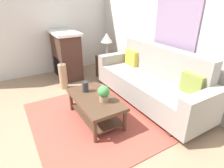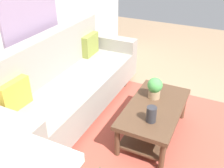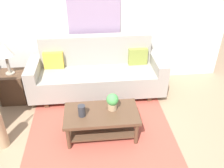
{
  "view_description": "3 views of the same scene",
  "coord_description": "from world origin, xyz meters",
  "px_view_note": "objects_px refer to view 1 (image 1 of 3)",
  "views": [
    {
      "loc": [
        2.39,
        -0.66,
        1.89
      ],
      "look_at": [
        -0.09,
        0.82,
        0.54
      ],
      "focal_mm": 29.63,
      "sensor_mm": 36.0,
      "label": 1
    },
    {
      "loc": [
        -2.39,
        -0.17,
        2.14
      ],
      "look_at": [
        0.06,
        1.01,
        0.55
      ],
      "focal_mm": 41.36,
      "sensor_mm": 36.0,
      "label": 2
    },
    {
      "loc": [
        -0.11,
        -2.31,
        2.66
      ],
      "look_at": [
        0.22,
        0.84,
        0.66
      ],
      "focal_mm": 38.29,
      "sensor_mm": 36.0,
      "label": 3
    }
  ],
  "objects_px": {
    "fireplace": "(66,55)",
    "framed_painting": "(175,27)",
    "couch": "(151,82)",
    "throw_pillow_mustard": "(132,58)",
    "table_lamp": "(107,39)",
    "throw_pillow_olive": "(192,84)",
    "side_table": "(107,67)",
    "potted_plant_tabletop": "(104,93)",
    "floor_vase": "(63,77)",
    "tabletop_vase": "(85,87)",
    "coffee_table": "(95,104)"
  },
  "relations": [
    {
      "from": "couch",
      "to": "tabletop_vase",
      "type": "relative_size",
      "value": 14.15
    },
    {
      "from": "tabletop_vase",
      "to": "fireplace",
      "type": "xyz_separation_m",
      "value": [
        -1.82,
        0.27,
        0.07
      ]
    },
    {
      "from": "fireplace",
      "to": "framed_painting",
      "type": "xyz_separation_m",
      "value": [
        2.1,
        1.41,
        0.83
      ]
    },
    {
      "from": "coffee_table",
      "to": "framed_painting",
      "type": "relative_size",
      "value": 1.13
    },
    {
      "from": "couch",
      "to": "table_lamp",
      "type": "distance_m",
      "value": 1.64
    },
    {
      "from": "side_table",
      "to": "framed_painting",
      "type": "relative_size",
      "value": 0.58
    },
    {
      "from": "fireplace",
      "to": "throw_pillow_olive",
      "type": "bearing_deg",
      "value": 20.4
    },
    {
      "from": "throw_pillow_olive",
      "to": "table_lamp",
      "type": "distance_m",
      "value": 2.36
    },
    {
      "from": "coffee_table",
      "to": "side_table",
      "type": "bearing_deg",
      "value": 144.73
    },
    {
      "from": "couch",
      "to": "throw_pillow_mustard",
      "type": "height_order",
      "value": "couch"
    },
    {
      "from": "floor_vase",
      "to": "coffee_table",
      "type": "bearing_deg",
      "value": 3.22
    },
    {
      "from": "table_lamp",
      "to": "fireplace",
      "type": "bearing_deg",
      "value": -123.02
    },
    {
      "from": "throw_pillow_olive",
      "to": "side_table",
      "type": "xyz_separation_m",
      "value": [
        -2.33,
        -0.21,
        -0.4
      ]
    },
    {
      "from": "tabletop_vase",
      "to": "side_table",
      "type": "height_order",
      "value": "tabletop_vase"
    },
    {
      "from": "couch",
      "to": "throw_pillow_mustard",
      "type": "xyz_separation_m",
      "value": [
        -0.79,
        0.12,
        0.25
      ]
    },
    {
      "from": "side_table",
      "to": "table_lamp",
      "type": "relative_size",
      "value": 0.98
    },
    {
      "from": "coffee_table",
      "to": "floor_vase",
      "type": "relative_size",
      "value": 1.92
    },
    {
      "from": "throw_pillow_mustard",
      "to": "side_table",
      "type": "height_order",
      "value": "throw_pillow_mustard"
    },
    {
      "from": "throw_pillow_mustard",
      "to": "floor_vase",
      "type": "height_order",
      "value": "throw_pillow_mustard"
    },
    {
      "from": "couch",
      "to": "floor_vase",
      "type": "relative_size",
      "value": 4.33
    },
    {
      "from": "side_table",
      "to": "throw_pillow_mustard",
      "type": "bearing_deg",
      "value": 15.87
    },
    {
      "from": "fireplace",
      "to": "floor_vase",
      "type": "height_order",
      "value": "fireplace"
    },
    {
      "from": "potted_plant_tabletop",
      "to": "table_lamp",
      "type": "height_order",
      "value": "table_lamp"
    },
    {
      "from": "throw_pillow_mustard",
      "to": "throw_pillow_olive",
      "type": "bearing_deg",
      "value": 0.0
    },
    {
      "from": "coffee_table",
      "to": "fireplace",
      "type": "relative_size",
      "value": 0.95
    },
    {
      "from": "side_table",
      "to": "fireplace",
      "type": "height_order",
      "value": "fireplace"
    },
    {
      "from": "tabletop_vase",
      "to": "potted_plant_tabletop",
      "type": "distance_m",
      "value": 0.47
    },
    {
      "from": "coffee_table",
      "to": "tabletop_vase",
      "type": "xyz_separation_m",
      "value": [
        -0.28,
        -0.04,
        0.2
      ]
    },
    {
      "from": "throw_pillow_olive",
      "to": "tabletop_vase",
      "type": "xyz_separation_m",
      "value": [
        -1.07,
        -1.35,
        -0.16
      ]
    },
    {
      "from": "throw_pillow_mustard",
      "to": "floor_vase",
      "type": "distance_m",
      "value": 1.59
    },
    {
      "from": "tabletop_vase",
      "to": "framed_painting",
      "type": "bearing_deg",
      "value": 80.66
    },
    {
      "from": "couch",
      "to": "fireplace",
      "type": "relative_size",
      "value": 2.14
    },
    {
      "from": "throw_pillow_mustard",
      "to": "throw_pillow_olive",
      "type": "height_order",
      "value": "same"
    },
    {
      "from": "table_lamp",
      "to": "floor_vase",
      "type": "distance_m",
      "value": 1.37
    },
    {
      "from": "table_lamp",
      "to": "potted_plant_tabletop",
      "type": "bearing_deg",
      "value": -30.82
    },
    {
      "from": "couch",
      "to": "side_table",
      "type": "xyz_separation_m",
      "value": [
        -1.54,
        -0.09,
        -0.15
      ]
    },
    {
      "from": "side_table",
      "to": "fireplace",
      "type": "distance_m",
      "value": 1.07
    },
    {
      "from": "throw_pillow_mustard",
      "to": "throw_pillow_olive",
      "type": "relative_size",
      "value": 1.0
    },
    {
      "from": "table_lamp",
      "to": "throw_pillow_mustard",
      "type": "bearing_deg",
      "value": 15.87
    },
    {
      "from": "tabletop_vase",
      "to": "table_lamp",
      "type": "xyz_separation_m",
      "value": [
        -1.26,
        1.13,
        0.48
      ]
    },
    {
      "from": "tabletop_vase",
      "to": "coffee_table",
      "type": "bearing_deg",
      "value": 8.42
    },
    {
      "from": "potted_plant_tabletop",
      "to": "framed_painting",
      "type": "height_order",
      "value": "framed_painting"
    },
    {
      "from": "couch",
      "to": "fireplace",
      "type": "distance_m",
      "value": 2.31
    },
    {
      "from": "side_table",
      "to": "framed_painting",
      "type": "xyz_separation_m",
      "value": [
        1.54,
        0.55,
        1.13
      ]
    },
    {
      "from": "couch",
      "to": "floor_vase",
      "type": "bearing_deg",
      "value": -139.24
    },
    {
      "from": "fireplace",
      "to": "framed_painting",
      "type": "relative_size",
      "value": 1.19
    },
    {
      "from": "throw_pillow_olive",
      "to": "floor_vase",
      "type": "height_order",
      "value": "throw_pillow_olive"
    },
    {
      "from": "coffee_table",
      "to": "throw_pillow_olive",
      "type": "bearing_deg",
      "value": 58.93
    },
    {
      "from": "framed_painting",
      "to": "potted_plant_tabletop",
      "type": "bearing_deg",
      "value": -83.66
    },
    {
      "from": "side_table",
      "to": "fireplace",
      "type": "xyz_separation_m",
      "value": [
        -0.56,
        -0.86,
        0.31
      ]
    }
  ]
}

